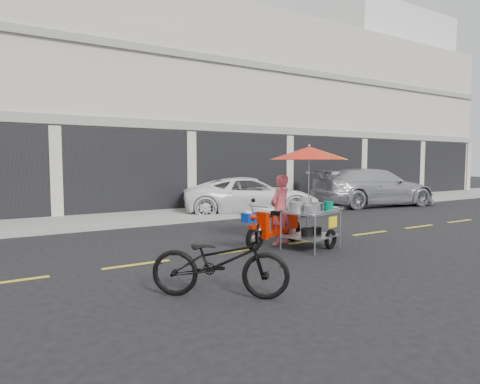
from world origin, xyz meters
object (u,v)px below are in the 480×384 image
white_pickup (251,196)px  food_vendor_rig (298,183)px  silver_pickup (373,187)px  near_bicycle (220,261)px

white_pickup → food_vendor_rig: bearing=-178.5°
white_pickup → food_vendor_rig: (-2.03, -4.98, 0.73)m
white_pickup → silver_pickup: 5.76m
white_pickup → food_vendor_rig: food_vendor_rig is taller
food_vendor_rig → silver_pickup: bearing=14.2°
white_pickup → food_vendor_rig: 5.42m
near_bicycle → food_vendor_rig: size_ratio=0.74×
near_bicycle → food_vendor_rig: bearing=-18.6°
silver_pickup → food_vendor_rig: (-7.78, -4.64, 0.60)m
near_bicycle → white_pickup: bearing=2.2°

